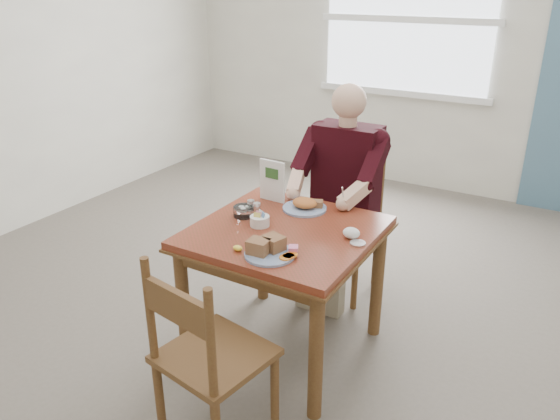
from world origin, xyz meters
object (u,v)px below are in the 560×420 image
Objects in this scene: table at (285,248)px; near_plate at (269,249)px; chair_near at (207,358)px; far_plate at (306,205)px; chair_far at (345,222)px; diner at (342,178)px.

table is 0.33m from near_plate.
table is at bearing 95.27° from chair_near.
near_plate is at bearing -79.37° from far_plate.
chair_far reaches higher than table.
table is at bearing 105.30° from near_plate.
diner is at bearing 86.29° from far_plate.
near_plate is (0.01, 0.49, 0.30)m from chair_near.
near_plate is (0.08, -1.09, 0.30)m from chair_far.
chair_near is at bearing -87.23° from diner.
chair_far is at bearing 94.17° from near_plate.
diner is at bearing 90.00° from table.
far_plate is at bearing 100.63° from near_plate.
near_plate is 0.58m from far_plate.
chair_far is 0.69× the size of diner.
chair_far reaches higher than far_plate.
far_plate is (-0.03, -0.43, -0.04)m from diner.
chair_far is 1.58m from chair_near.
diner is at bearing 94.55° from near_plate.
chair_near is 0.58m from near_plate.
diner is 5.24× the size of near_plate.
table is 0.31m from far_plate.
chair_far is 2.94× the size of far_plate.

